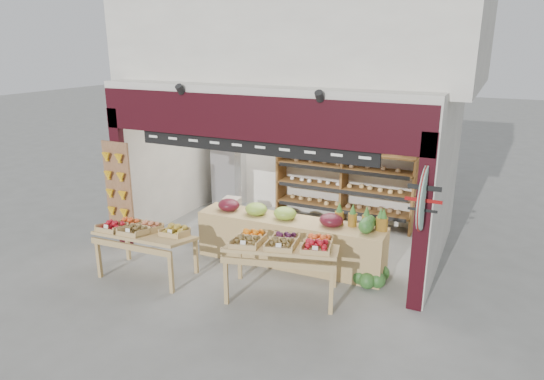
{
  "coord_description": "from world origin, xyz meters",
  "views": [
    {
      "loc": [
        3.6,
        -7.7,
        3.79
      ],
      "look_at": [
        -0.0,
        -0.2,
        1.23
      ],
      "focal_mm": 32.0,
      "sensor_mm": 36.0,
      "label": 1
    }
  ],
  "objects_px": {
    "cardboard_stack": "(242,215)",
    "refrigerator": "(230,171)",
    "display_table_right": "(283,245)",
    "watermelon_pile": "(369,273)",
    "mid_counter": "(290,239)",
    "display_table_left": "(142,232)",
    "back_shelving": "(344,169)"
  },
  "relations": [
    {
      "from": "mid_counter",
      "to": "watermelon_pile",
      "type": "height_order",
      "value": "mid_counter"
    },
    {
      "from": "cardboard_stack",
      "to": "display_table_right",
      "type": "xyz_separation_m",
      "value": [
        2.06,
        -2.41,
        0.62
      ]
    },
    {
      "from": "cardboard_stack",
      "to": "mid_counter",
      "type": "height_order",
      "value": "mid_counter"
    },
    {
      "from": "cardboard_stack",
      "to": "mid_counter",
      "type": "distance_m",
      "value": 2.18
    },
    {
      "from": "display_table_left",
      "to": "mid_counter",
      "type": "bearing_deg",
      "value": 34.49
    },
    {
      "from": "mid_counter",
      "to": "watermelon_pile",
      "type": "bearing_deg",
      "value": -3.88
    },
    {
      "from": "refrigerator",
      "to": "mid_counter",
      "type": "relative_size",
      "value": 0.51
    },
    {
      "from": "display_table_right",
      "to": "back_shelving",
      "type": "bearing_deg",
      "value": 92.37
    },
    {
      "from": "back_shelving",
      "to": "display_table_right",
      "type": "xyz_separation_m",
      "value": [
        0.14,
        -3.49,
        -0.34
      ]
    },
    {
      "from": "cardboard_stack",
      "to": "refrigerator",
      "type": "bearing_deg",
      "value": 130.26
    },
    {
      "from": "refrigerator",
      "to": "display_table_left",
      "type": "bearing_deg",
      "value": -98.92
    },
    {
      "from": "mid_counter",
      "to": "display_table_right",
      "type": "bearing_deg",
      "value": -71.92
    },
    {
      "from": "watermelon_pile",
      "to": "refrigerator",
      "type": "bearing_deg",
      "value": 148.78
    },
    {
      "from": "back_shelving",
      "to": "mid_counter",
      "type": "xyz_separation_m",
      "value": [
        -0.21,
        -2.42,
        -0.73
      ]
    },
    {
      "from": "display_table_left",
      "to": "watermelon_pile",
      "type": "xyz_separation_m",
      "value": [
        3.52,
        1.32,
        -0.59
      ]
    },
    {
      "from": "display_table_right",
      "to": "refrigerator",
      "type": "bearing_deg",
      "value": 130.46
    },
    {
      "from": "refrigerator",
      "to": "watermelon_pile",
      "type": "distance_m",
      "value": 4.74
    },
    {
      "from": "back_shelving",
      "to": "display_table_right",
      "type": "height_order",
      "value": "back_shelving"
    },
    {
      "from": "display_table_right",
      "to": "watermelon_pile",
      "type": "height_order",
      "value": "display_table_right"
    },
    {
      "from": "back_shelving",
      "to": "display_table_left",
      "type": "relative_size",
      "value": 1.91
    },
    {
      "from": "refrigerator",
      "to": "back_shelving",
      "type": "bearing_deg",
      "value": -14.56
    },
    {
      "from": "watermelon_pile",
      "to": "mid_counter",
      "type": "bearing_deg",
      "value": 176.12
    },
    {
      "from": "back_shelving",
      "to": "cardboard_stack",
      "type": "xyz_separation_m",
      "value": [
        -1.91,
        -1.09,
        -0.97
      ]
    },
    {
      "from": "refrigerator",
      "to": "display_table_left",
      "type": "xyz_separation_m",
      "value": [
        0.49,
        -3.75,
        -0.09
      ]
    },
    {
      "from": "back_shelving",
      "to": "refrigerator",
      "type": "bearing_deg",
      "value": -178.24
    },
    {
      "from": "refrigerator",
      "to": "cardboard_stack",
      "type": "xyz_separation_m",
      "value": [
        0.85,
        -1.0,
        -0.64
      ]
    },
    {
      "from": "mid_counter",
      "to": "display_table_left",
      "type": "height_order",
      "value": "mid_counter"
    },
    {
      "from": "cardboard_stack",
      "to": "display_table_right",
      "type": "relative_size",
      "value": 0.52
    },
    {
      "from": "refrigerator",
      "to": "display_table_right",
      "type": "distance_m",
      "value": 4.48
    },
    {
      "from": "cardboard_stack",
      "to": "watermelon_pile",
      "type": "relative_size",
      "value": 1.5
    },
    {
      "from": "cardboard_stack",
      "to": "display_table_left",
      "type": "bearing_deg",
      "value": -97.52
    },
    {
      "from": "display_table_left",
      "to": "display_table_right",
      "type": "xyz_separation_m",
      "value": [
        2.42,
        0.34,
        0.08
      ]
    }
  ]
}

